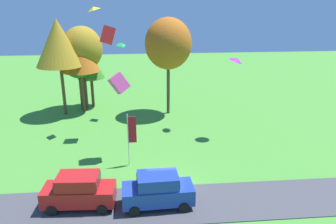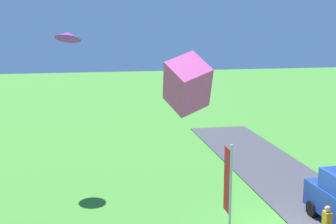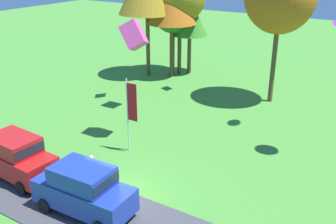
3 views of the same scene
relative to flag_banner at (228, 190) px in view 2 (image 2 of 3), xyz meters
name	(u,v)px [view 2 (image 2 of 3)]	position (x,y,z in m)	size (l,w,h in m)	color
flag_banner	(228,190)	(0.00, 0.00, 0.00)	(0.71, 0.08, 4.43)	silver
kite_box_near_flag	(187,84)	(-0.84, 1.63, 3.69)	(1.02, 1.02, 1.42)	#EA4C9E
kite_delta_high_right	(68,36)	(9.77, 5.23, 4.79)	(1.31, 1.31, 0.34)	purple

